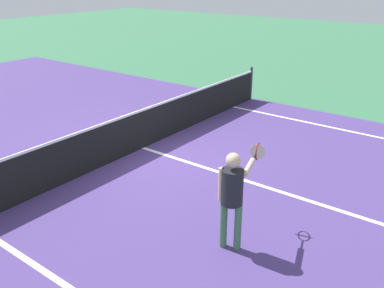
{
  "coord_description": "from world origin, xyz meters",
  "views": [
    {
      "loc": [
        -6.66,
        -6.48,
        3.91
      ],
      "look_at": [
        -1.03,
        -2.25,
        1.0
      ],
      "focal_mm": 39.2,
      "sensor_mm": 36.0,
      "label": 1
    }
  ],
  "objects": [
    {
      "name": "net",
      "position": [
        0.0,
        0.0,
        0.49
      ],
      "size": [
        10.38,
        0.09,
        1.07
      ],
      "color": "#33383D",
      "rests_on": "ground_plane"
    },
    {
      "name": "court_surface_inbounds",
      "position": [
        0.0,
        0.0,
        0.0
      ],
      "size": [
        10.62,
        24.4,
        0.0
      ],
      "primitive_type": "cube",
      "color": "#4C387A",
      "rests_on": "ground_plane"
    },
    {
      "name": "ground_plane",
      "position": [
        0.0,
        0.0,
        0.0
      ],
      "size": [
        60.0,
        60.0,
        0.0
      ],
      "primitive_type": "plane",
      "color": "#38724C"
    },
    {
      "name": "line_center_service",
      "position": [
        0.0,
        -3.2,
        0.0
      ],
      "size": [
        0.1,
        6.4,
        0.01
      ],
      "primitive_type": "cube",
      "color": "white",
      "rests_on": "ground_plane"
    },
    {
      "name": "player_near",
      "position": [
        -2.04,
        -3.75,
        0.97
      ],
      "size": [
        1.19,
        0.41,
        1.57
      ],
      "color": "#3F7247",
      "rests_on": "ground_plane"
    }
  ]
}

